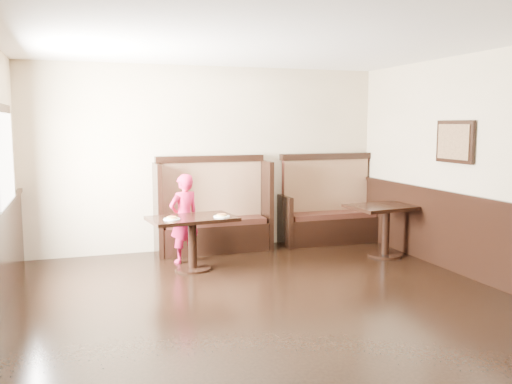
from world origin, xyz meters
name	(u,v)px	position (x,y,z in m)	size (l,w,h in m)	color
ground	(295,325)	(0.00, 0.00, 0.00)	(7.00, 7.00, 0.00)	black
room_shell	(257,253)	(-0.30, 0.28, 0.67)	(7.00, 7.00, 7.00)	#C9B492
booth_main	(213,216)	(0.00, 3.30, 0.53)	(1.75, 0.72, 1.45)	black
booth_neighbor	(328,213)	(1.95, 3.29, 0.48)	(1.65, 0.72, 1.45)	black
table_main	(192,229)	(-0.53, 2.29, 0.55)	(1.20, 0.84, 0.71)	black
table_neighbor	(386,218)	(2.32, 2.15, 0.56)	(1.16, 0.83, 0.75)	black
child	(184,218)	(-0.55, 2.72, 0.62)	(0.45, 0.30, 1.24)	#C41442
pizza_plate_left	(172,218)	(-0.81, 2.18, 0.73)	(0.22, 0.22, 0.04)	white
pizza_plate_right	(222,216)	(-0.16, 2.17, 0.73)	(0.22, 0.22, 0.04)	white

